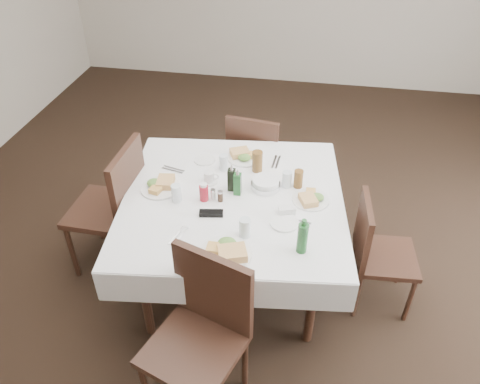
{
  "coord_description": "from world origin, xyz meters",
  "views": [
    {
      "loc": [
        0.28,
        -2.53,
        2.64
      ],
      "look_at": [
        -0.15,
        -0.14,
        0.8
      ],
      "focal_mm": 35.0,
      "sensor_mm": 36.0,
      "label": 1
    }
  ],
  "objects": [
    {
      "name": "water_w",
      "position": [
        -0.54,
        -0.25,
        0.82
      ],
      "size": [
        0.06,
        0.06,
        0.12
      ],
      "color": "silver",
      "rests_on": "dining_table"
    },
    {
      "name": "green_bottle",
      "position": [
        0.29,
        -0.58,
        0.86
      ],
      "size": [
        0.06,
        0.06,
        0.23
      ],
      "color": "#205C27",
      "rests_on": "dining_table"
    },
    {
      "name": "sugar_caddy",
      "position": [
        0.17,
        -0.26,
        0.79
      ],
      "size": [
        0.12,
        0.09,
        0.05
      ],
      "color": "white",
      "rests_on": "dining_table"
    },
    {
      "name": "water_e",
      "position": [
        0.14,
        0.03,
        0.82
      ],
      "size": [
        0.06,
        0.06,
        0.12
      ],
      "color": "silver",
      "rests_on": "dining_table"
    },
    {
      "name": "cutlery_e",
      "position": [
        0.25,
        -0.34,
        0.77
      ],
      "size": [
        0.17,
        0.07,
        0.01
      ],
      "color": "silver",
      "rests_on": "dining_table"
    },
    {
      "name": "meal_west",
      "position": [
        -0.69,
        -0.14,
        0.78
      ],
      "size": [
        0.27,
        0.27,
        0.06
      ],
      "color": "white",
      "rests_on": "dining_table"
    },
    {
      "name": "chair_west",
      "position": [
        -1.04,
        -0.13,
        0.59
      ],
      "size": [
        0.5,
        0.5,
        1.03
      ],
      "color": "black",
      "rests_on": "ground"
    },
    {
      "name": "pepper_shaker",
      "position": [
        -0.26,
        -0.21,
        0.8
      ],
      "size": [
        0.03,
        0.03,
        0.08
      ],
      "color": "#3B281C",
      "rests_on": "dining_table"
    },
    {
      "name": "coffee_mug",
      "position": [
        -0.38,
        -0.02,
        0.8
      ],
      "size": [
        0.12,
        0.11,
        0.08
      ],
      "color": "white",
      "rests_on": "dining_table"
    },
    {
      "name": "cutlery_s",
      "position": [
        -0.44,
        -0.58,
        0.77
      ],
      "size": [
        0.09,
        0.18,
        0.01
      ],
      "color": "silver",
      "rests_on": "dining_table"
    },
    {
      "name": "iced_tea_a",
      "position": [
        -0.08,
        0.18,
        0.84
      ],
      "size": [
        0.07,
        0.07,
        0.15
      ],
      "color": "brown",
      "rests_on": "dining_table"
    },
    {
      "name": "chair_east",
      "position": [
        0.77,
        -0.18,
        0.48
      ],
      "size": [
        0.42,
        0.42,
        0.84
      ],
      "color": "black",
      "rests_on": "ground"
    },
    {
      "name": "oil_cruet_dark",
      "position": [
        -0.21,
        -0.07,
        0.85
      ],
      "size": [
        0.05,
        0.05,
        0.2
      ],
      "color": "black",
      "rests_on": "dining_table"
    },
    {
      "name": "water_n",
      "position": [
        -0.31,
        0.15,
        0.82
      ],
      "size": [
        0.06,
        0.06,
        0.12
      ],
      "color": "silver",
      "rests_on": "dining_table"
    },
    {
      "name": "salt_shaker",
      "position": [
        -0.31,
        -0.19,
        0.8
      ],
      "size": [
        0.03,
        0.03,
        0.07
      ],
      "color": "white",
      "rests_on": "dining_table"
    },
    {
      "name": "sunglasses",
      "position": [
        -0.29,
        -0.36,
        0.78
      ],
      "size": [
        0.15,
        0.07,
        0.03
      ],
      "color": "black",
      "rests_on": "dining_table"
    },
    {
      "name": "ground_plane",
      "position": [
        0.0,
        0.0,
        0.0
      ],
      "size": [
        7.0,
        7.0,
        0.0
      ],
      "primitive_type": "plane",
      "color": "black"
    },
    {
      "name": "dining_table",
      "position": [
        -0.19,
        -0.15,
        0.69
      ],
      "size": [
        1.6,
        1.6,
        0.76
      ],
      "color": "black",
      "rests_on": "ground"
    },
    {
      "name": "room_shell",
      "position": [
        0.0,
        0.0,
        1.71
      ],
      "size": [
        6.04,
        7.04,
        2.8
      ],
      "color": "#B8AD9D",
      "rests_on": "ground"
    },
    {
      "name": "cutlery_n",
      "position": [
        0.04,
        0.3,
        0.77
      ],
      "size": [
        0.05,
        0.17,
        0.01
      ],
      "color": "silver",
      "rests_on": "dining_table"
    },
    {
      "name": "ketchup_bottle",
      "position": [
        -0.37,
        -0.21,
        0.82
      ],
      "size": [
        0.06,
        0.06,
        0.13
      ],
      "color": "#A71827",
      "rests_on": "dining_table"
    },
    {
      "name": "side_plate_a",
      "position": [
        -0.48,
        0.24,
        0.77
      ],
      "size": [
        0.15,
        0.15,
        0.01
      ],
      "color": "white",
      "rests_on": "dining_table"
    },
    {
      "name": "meal_east",
      "position": [
        0.31,
        -0.11,
        0.78
      ],
      "size": [
        0.24,
        0.24,
        0.05
      ],
      "color": "white",
      "rests_on": "dining_table"
    },
    {
      "name": "oil_cruet_green",
      "position": [
        -0.17,
        -0.11,
        0.85
      ],
      "size": [
        0.05,
        0.05,
        0.2
      ],
      "color": "#205C27",
      "rests_on": "dining_table"
    },
    {
      "name": "chair_south",
      "position": [
        -0.19,
        -1.04,
        0.56
      ],
      "size": [
        0.6,
        0.6,
        0.99
      ],
      "color": "black",
      "rests_on": "ground"
    },
    {
      "name": "water_s",
      "position": [
        -0.05,
        -0.51,
        0.82
      ],
      "size": [
        0.07,
        0.07,
        0.12
      ],
      "color": "silver",
      "rests_on": "dining_table"
    },
    {
      "name": "bread_basket",
      "position": [
        0.01,
        -0.01,
        0.79
      ],
      "size": [
        0.2,
        0.2,
        0.07
      ],
      "color": "silver",
      "rests_on": "dining_table"
    },
    {
      "name": "meal_north",
      "position": [
        -0.2,
        0.32,
        0.78
      ],
      "size": [
        0.26,
        0.26,
        0.06
      ],
      "color": "white",
      "rests_on": "dining_table"
    },
    {
      "name": "meal_south",
      "position": [
        -0.12,
        -0.68,
        0.79
      ],
      "size": [
        0.3,
        0.3,
        0.07
      ],
      "color": "white",
      "rests_on": "dining_table"
    },
    {
      "name": "chair_north",
      "position": [
        -0.17,
        0.74,
        0.52
      ],
      "size": [
        0.49,
        0.49,
        0.91
      ],
      "color": "black",
      "rests_on": "ground"
    },
    {
      "name": "iced_tea_b",
      "position": [
        0.22,
        0.04,
        0.83
      ],
      "size": [
        0.06,
        0.06,
        0.13
      ],
      "color": "brown",
      "rests_on": "dining_table"
    },
    {
      "name": "cutlery_w",
      "position": [
        -0.67,
        0.08,
        0.77
      ],
      "size": [
        0.17,
        0.08,
        0.01
      ],
      "color": "silver",
      "rests_on": "dining_table"
    },
    {
      "name": "side_plate_b",
      "position": [
        0.17,
        -0.36,
        0.77
      ],
      "size": [
        0.18,
        0.18,
        0.01
      ],
      "color": "white",
      "rests_on": "dining_table"
    }
  ]
}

